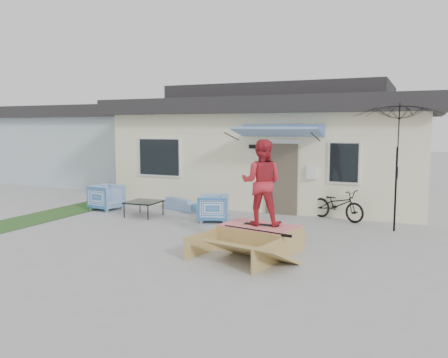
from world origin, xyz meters
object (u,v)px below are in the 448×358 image
at_px(armchair_left, 107,196).
at_px(skater, 262,181).
at_px(patio_umbrella, 397,161).
at_px(skate_ramp, 260,238).
at_px(skateboard, 261,224).
at_px(armchair_right, 213,207).
at_px(loveseat, 183,202).
at_px(bicycle, 338,201).
at_px(coffee_table, 144,209).

xyz_separation_m(armchair_left, skater, (5.98, -2.53, 1.02)).
height_order(patio_umbrella, skate_ramp, patio_umbrella).
distance_m(skateboard, skater, 0.92).
height_order(armchair_right, skater, skater).
relative_size(loveseat, armchair_right, 1.64).
xyz_separation_m(armchair_left, skateboard, (5.98, -2.53, 0.10)).
xyz_separation_m(patio_umbrella, skateboard, (-2.49, -2.95, -1.21)).
relative_size(armchair_right, patio_umbrella, 0.34).
bearing_deg(skate_ramp, patio_umbrella, 62.24).
relative_size(bicycle, patio_umbrella, 0.68).
bearing_deg(loveseat, armchair_left, 44.91).
height_order(armchair_right, patio_umbrella, patio_umbrella).
distance_m(patio_umbrella, skate_ramp, 4.18).
relative_size(bicycle, skater, 0.92).
xyz_separation_m(patio_umbrella, skater, (-2.49, -2.95, -0.29)).
bearing_deg(patio_umbrella, skate_ramp, -129.73).
bearing_deg(skateboard, coffee_table, 152.61).
distance_m(loveseat, armchair_right, 2.03).
relative_size(patio_umbrella, skate_ramp, 1.18).
height_order(coffee_table, patio_umbrella, patio_umbrella).
relative_size(bicycle, skate_ramp, 0.81).
height_order(loveseat, patio_umbrella, patio_umbrella).
height_order(armchair_left, skate_ramp, armchair_left).
bearing_deg(armchair_right, skate_ramp, 22.90).
height_order(loveseat, coffee_table, loveseat).
bearing_deg(bicycle, loveseat, 118.40).
bearing_deg(loveseat, patio_umbrella, -162.74).
bearing_deg(loveseat, skate_ramp, 158.94).
relative_size(coffee_table, bicycle, 0.54).
relative_size(armchair_left, armchair_right, 1.06).
bearing_deg(bicycle, coffee_table, 132.42).
relative_size(loveseat, skateboard, 1.80).
bearing_deg(skate_ramp, loveseat, 149.01).
distance_m(armchair_left, coffee_table, 1.74).
distance_m(loveseat, skater, 5.27).
bearing_deg(skateboard, armchair_left, 155.38).
distance_m(armchair_right, coffee_table, 2.17).
distance_m(bicycle, skateboard, 3.92).
distance_m(armchair_left, skater, 6.58).
relative_size(patio_umbrella, skateboard, 3.23).
height_order(coffee_table, skateboard, skateboard).
height_order(coffee_table, skate_ramp, skate_ramp).
bearing_deg(armchair_left, skate_ramp, -105.84).
xyz_separation_m(bicycle, skater, (-0.94, -3.80, 0.93)).
relative_size(loveseat, skate_ramp, 0.66).
distance_m(armchair_left, patio_umbrella, 8.58).
bearing_deg(skateboard, bicycle, 74.42).
bearing_deg(armchair_left, loveseat, -59.48).
bearing_deg(coffee_table, armchair_left, 164.84).
height_order(bicycle, patio_umbrella, patio_umbrella).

